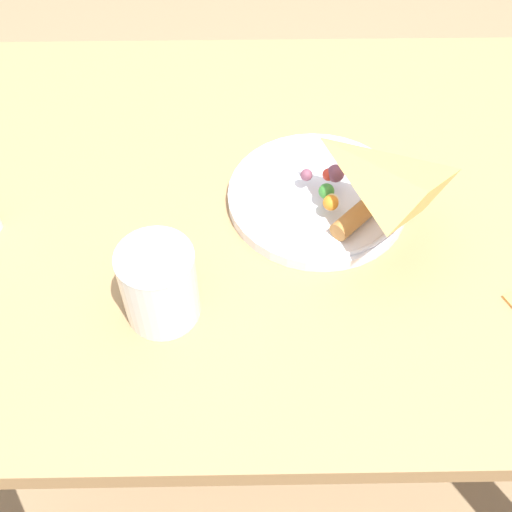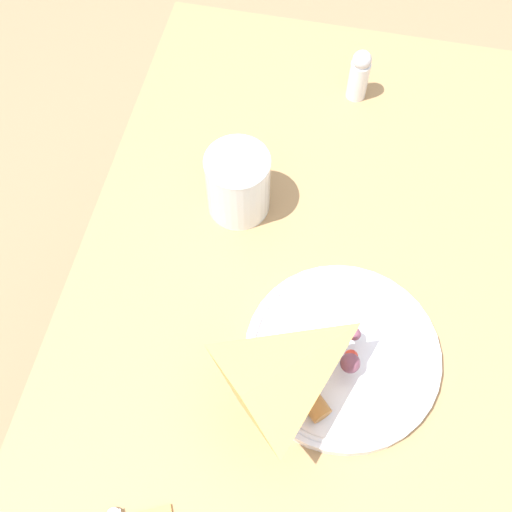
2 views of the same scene
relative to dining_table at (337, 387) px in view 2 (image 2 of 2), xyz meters
The scene contains 5 objects.
ground_plane 0.64m from the dining_table, ahead, with size 6.00×6.00×0.00m, color #997A56.
dining_table is the anchor object (origin of this frame).
plate_pizza 0.13m from the dining_table, 119.52° to the left, with size 0.23×0.23×0.05m.
milk_glass 0.30m from the dining_table, 43.17° to the left, with size 0.08×0.08×0.10m.
salt_shaker 0.45m from the dining_table, ahead, with size 0.03×0.03×0.08m.
Camera 2 is at (-0.27, 0.05, 1.49)m, focal length 45.00 mm.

